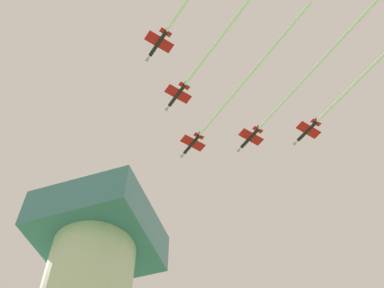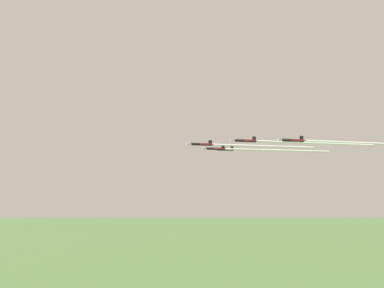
% 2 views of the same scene
% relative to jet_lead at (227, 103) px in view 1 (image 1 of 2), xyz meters
% --- Properties ---
extents(jet_lead, '(45.21, 57.65, 2.66)m').
position_rel_jet_lead_xyz_m(jet_lead, '(0.00, 0.00, 0.00)').
color(jet_lead, black).
extents(jet_port_inner, '(51.61, 65.86, 2.66)m').
position_rel_jet_lead_xyz_m(jet_port_inner, '(-24.12, -5.56, 0.91)').
color(jet_port_inner, black).
extents(jet_starboard_inner, '(51.03, 65.11, 2.66)m').
position_rel_jet_lead_xyz_m(jet_starboard_inner, '(0.78, -24.40, -0.91)').
color(jet_starboard_inner, black).
extents(jet_starboard_outer, '(51.83, 66.14, 2.66)m').
position_rel_jet_lead_xyz_m(jet_starboard_outer, '(4.44, -45.12, -0.26)').
color(jet_starboard_outer, black).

